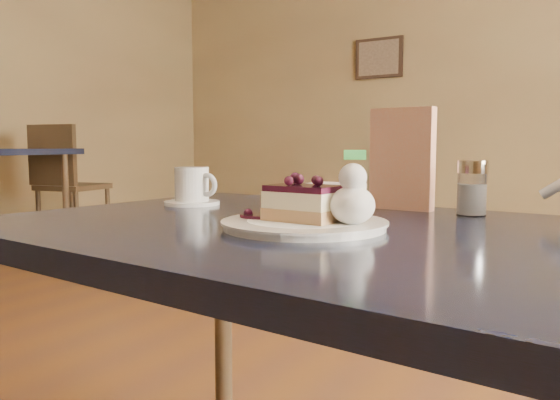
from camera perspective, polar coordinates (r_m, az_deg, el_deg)
The scene contains 9 objects.
main_table at distance 0.89m, azimuth 4.17°, elevation -7.23°, with size 1.15×0.81×0.68m.
dessert_plate at distance 0.84m, azimuth 2.55°, elevation -2.61°, with size 0.25×0.25×0.01m, color white.
cheesecake_slice at distance 0.83m, azimuth 2.56°, elevation -0.35°, with size 0.11×0.09×0.05m.
whipped_cream at distance 0.80m, azimuth 7.57°, elevation -0.53°, with size 0.07×0.07×0.06m.
berry_sauce at distance 0.88m, azimuth -1.85°, elevation -1.63°, with size 0.07×0.07×0.01m, color black.
coffee_set at distance 1.19m, azimuth -9.11°, elevation 1.23°, with size 0.13×0.12×0.08m.
menu_card at distance 1.11m, azimuth 12.61°, elevation 4.20°, with size 0.13×0.03×0.20m, color beige.
sugar_shaker at distance 1.04m, azimuth 19.42°, elevation 1.24°, with size 0.05×0.05×0.10m.
napkin_stack at distance 1.18m, azimuth 5.42°, elevation 0.60°, with size 0.11×0.11×0.05m, color white.
Camera 1 is at (0.63, -0.34, 0.81)m, focal length 35.00 mm.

